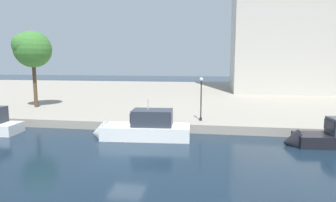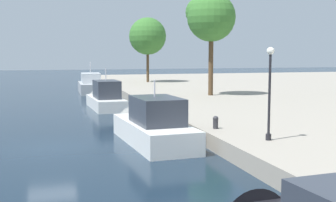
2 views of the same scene
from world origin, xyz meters
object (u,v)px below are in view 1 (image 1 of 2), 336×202
(motor_yacht_2, at_px, (140,130))
(tree_2, at_px, (32,49))
(mooring_bollard_0, at_px, (163,118))
(lamp_post, at_px, (201,96))

(motor_yacht_2, relative_size, tree_2, 0.91)
(mooring_bollard_0, xyz_separation_m, lamp_post, (3.66, 1.23, 2.11))
(motor_yacht_2, xyz_separation_m, lamp_post, (5.21, 4.50, 2.59))
(mooring_bollard_0, xyz_separation_m, tree_2, (-18.07, 6.35, 7.18))
(motor_yacht_2, height_order, tree_2, tree_2)
(motor_yacht_2, distance_m, mooring_bollard_0, 3.65)
(lamp_post, relative_size, tree_2, 0.45)
(mooring_bollard_0, bearing_deg, tree_2, 160.63)
(mooring_bollard_0, distance_m, tree_2, 20.46)
(tree_2, bearing_deg, motor_yacht_2, -30.20)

